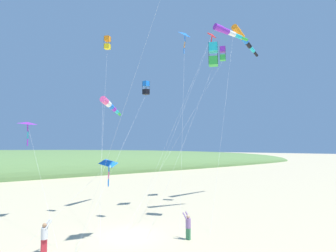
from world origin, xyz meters
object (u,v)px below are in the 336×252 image
at_px(kite_box_black_fish_shape, 107,43).
at_px(kite_windsock_orange_high_right, 243,38).
at_px(kite_delta_magenta_far_left, 212,36).
at_px(kite_box_white_trailing, 146,88).
at_px(person_adult_flyer, 44,235).
at_px(kite_delta_teal_far_right, 185,35).
at_px(kite_box_blue_topmost, 223,54).
at_px(kite_delta_red_high_left, 109,164).
at_px(kite_windsock_long_streamer_right, 227,32).
at_px(kite_windsock_striped_overhead, 109,105).
at_px(kite_box_long_streamer_left, 213,55).
at_px(person_child_green_jacket, 188,225).
at_px(kite_delta_purple_drifting, 28,124).

distance_m(kite_box_black_fish_shape, kite_windsock_orange_high_right, 17.99).
distance_m(kite_delta_magenta_far_left, kite_box_black_fish_shape, 14.67).
height_order(kite_box_white_trailing, kite_windsock_orange_high_right, kite_windsock_orange_high_right).
xyz_separation_m(person_adult_flyer, kite_delta_teal_far_right, (3.28, -14.23, 16.97)).
xyz_separation_m(kite_box_blue_topmost, kite_delta_red_high_left, (-2.70, 15.31, -11.81)).
relative_size(kite_box_white_trailing, kite_windsock_orange_high_right, 0.57).
bearing_deg(kite_box_blue_topmost, person_adult_flyer, 97.82).
bearing_deg(kite_windsock_orange_high_right, kite_delta_teal_far_right, 89.05).
bearing_deg(kite_box_blue_topmost, kite_windsock_long_streamer_right, 137.32).
relative_size(kite_delta_magenta_far_left, kite_windsock_orange_high_right, 0.98).
distance_m(kite_windsock_long_streamer_right, kite_windsock_orange_high_right, 8.09).
xyz_separation_m(kite_windsock_striped_overhead, kite_box_long_streamer_left, (-11.09, -4.51, 3.62)).
bearing_deg(kite_delta_red_high_left, kite_windsock_striped_overhead, -26.19).
distance_m(kite_delta_teal_far_right, kite_box_blue_topmost, 5.32).
height_order(kite_delta_magenta_far_left, kite_windsock_orange_high_right, kite_windsock_orange_high_right).
relative_size(kite_delta_magenta_far_left, kite_delta_red_high_left, 3.32).
bearing_deg(kite_delta_teal_far_right, kite_delta_red_high_left, 108.12).
height_order(kite_windsock_long_streamer_right, kite_delta_red_high_left, kite_windsock_long_streamer_right).
bearing_deg(kite_box_long_streamer_left, kite_windsock_orange_high_right, -66.75).
height_order(kite_delta_magenta_far_left, kite_windsock_long_streamer_right, kite_delta_magenta_far_left).
distance_m(person_child_green_jacket, kite_box_white_trailing, 11.84).
bearing_deg(kite_delta_red_high_left, kite_windsock_orange_high_right, -80.94).
relative_size(kite_box_blue_topmost, kite_box_long_streamer_left, 1.15).
bearing_deg(person_child_green_jacket, kite_delta_purple_drifting, 30.98).
bearing_deg(kite_delta_red_high_left, kite_windsock_long_streamer_right, -90.54).
relative_size(person_adult_flyer, person_child_green_jacket, 1.06).
xyz_separation_m(kite_delta_teal_far_right, kite_box_black_fish_shape, (2.31, 7.70, -2.00)).
relative_size(kite_windsock_striped_overhead, kite_windsock_long_streamer_right, 0.66).
height_order(kite_box_blue_topmost, kite_box_black_fish_shape, kite_box_blue_topmost).
height_order(kite_box_long_streamer_left, kite_box_black_fish_shape, kite_box_black_fish_shape).
xyz_separation_m(kite_box_black_fish_shape, kite_delta_red_high_left, (-5.63, 2.43, -10.89)).
distance_m(kite_box_blue_topmost, kite_box_white_trailing, 12.14).
height_order(kite_windsock_striped_overhead, kite_windsock_orange_high_right, kite_windsock_orange_high_right).
bearing_deg(kite_windsock_orange_high_right, kite_box_black_fish_shape, 81.91).
xyz_separation_m(person_adult_flyer, person_child_green_jacket, (-3.45, -8.39, -0.06)).
relative_size(person_child_green_jacket, kite_delta_teal_far_right, 0.10).
height_order(kite_box_white_trailing, kite_box_long_streamer_left, kite_box_long_streamer_left).
bearing_deg(kite_delta_purple_drifting, kite_windsock_orange_high_right, -104.92).
bearing_deg(kite_delta_red_high_left, kite_box_long_streamer_left, -98.30).
distance_m(kite_windsock_striped_overhead, kite_windsock_orange_high_right, 18.77).
bearing_deg(kite_windsock_striped_overhead, kite_delta_red_high_left, 153.81).
bearing_deg(kite_delta_magenta_far_left, kite_box_white_trailing, 104.88).
bearing_deg(kite_box_black_fish_shape, kite_delta_magenta_far_left, -91.06).
bearing_deg(kite_delta_magenta_far_left, kite_delta_purple_drifting, 78.72).
distance_m(person_child_green_jacket, kite_delta_red_high_left, 6.87).
bearing_deg(kite_windsock_long_streamer_right, kite_box_blue_topmost, -42.68).
bearing_deg(person_child_green_jacket, kite_box_white_trailing, -2.03).
xyz_separation_m(kite_box_white_trailing, kite_delta_purple_drifting, (7.15, 7.84, -3.09)).
bearing_deg(kite_box_white_trailing, kite_windsock_long_streamer_right, -105.62).
xyz_separation_m(kite_delta_magenta_far_left, kite_box_black_fish_shape, (0.26, 14.06, -4.18)).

